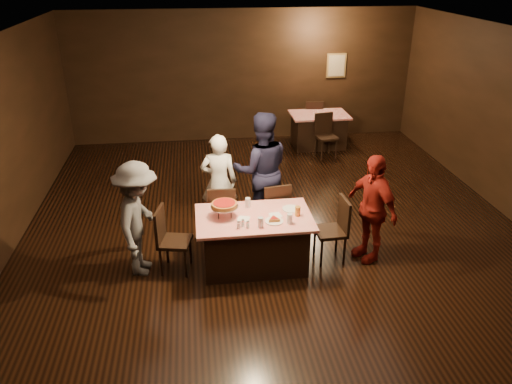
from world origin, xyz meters
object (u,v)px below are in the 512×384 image
main_table (254,241)px  diner_grey_knit (138,219)px  diner_white_jacket (219,182)px  pizza_stand (224,205)px  glass_amber (298,211)px  plate_empty (291,209)px  glass_front_right (290,219)px  glass_front_left (261,222)px  chair_back_far (313,119)px  chair_end_right (330,230)px  diner_red_shirt (372,208)px  back_table (318,130)px  glass_back (248,203)px  diner_navy_hoodie (261,170)px  chair_far_left (222,212)px  chair_far_right (274,209)px  chair_back_near (326,136)px  chair_end_left (175,240)px

main_table → diner_grey_knit: 1.62m
main_table → diner_white_jacket: (-0.41, 1.20, 0.40)m
pizza_stand → glass_amber: size_ratio=2.71×
pizza_stand → plate_empty: bearing=6.0°
glass_front_right → glass_amber: 0.25m
plate_empty → glass_front_left: size_ratio=1.79×
chair_back_far → glass_amber: (-1.50, -5.39, 0.37)m
chair_end_right → diner_red_shirt: bearing=85.3°
back_table → glass_front_left: 5.46m
diner_red_shirt → pizza_stand: diner_red_shirt is taller
chair_back_far → glass_front_right: size_ratio=6.79×
back_table → glass_back: bearing=-115.9°
diner_navy_hoodie → chair_far_left: bearing=33.2°
main_table → chair_far_right: 0.85m
chair_far_right → chair_back_near: 3.70m
chair_back_far → glass_front_left: size_ratio=6.79×
diner_white_jacket → diner_navy_hoodie: 0.70m
glass_back → pizza_stand: bearing=-144.5°
back_table → chair_end_left: size_ratio=1.37×
chair_far_right → glass_front_left: chair_far_right is taller
chair_far_right → diner_navy_hoodie: size_ratio=0.50×
back_table → chair_far_left: 4.71m
chair_back_far → plate_empty: 5.42m
main_table → glass_front_left: 0.55m
chair_end_left → chair_back_far: same height
main_table → diner_navy_hoodie: (0.27, 1.20, 0.56)m
chair_far_right → diner_white_jacket: diner_white_jacket is taller
chair_far_right → diner_grey_knit: (-1.96, -0.71, 0.34)m
diner_grey_knit → glass_front_left: (1.61, -0.34, 0.03)m
back_table → glass_front_right: (-1.65, -4.99, 0.46)m
diner_navy_hoodie → glass_front_right: diner_navy_hoodie is taller
glass_back → glass_amber: bearing=-28.3°
diner_white_jacket → glass_amber: size_ratio=11.25×
glass_front_right → glass_back: size_ratio=1.00×
chair_end_left → chair_back_far: bearing=-18.8°
main_table → diner_white_jacket: 1.33m
chair_back_far → glass_front_left: 6.01m
diner_red_shirt → pizza_stand: bearing=-114.1°
chair_back_far → chair_end_right: bearing=83.5°
main_table → chair_far_right: chair_far_right is taller
main_table → glass_amber: bearing=-4.8°
diner_red_shirt → plate_empty: diner_red_shirt is taller
diner_red_shirt → chair_end_right: bearing=-113.7°
main_table → pizza_stand: 0.70m
chair_end_right → chair_back_near: 4.16m
back_table → chair_far_left: chair_far_left is taller
chair_far_right → chair_back_far: same height
chair_far_left → chair_end_right: (1.50, -0.75, 0.00)m
diner_grey_knit → glass_back: size_ratio=11.64×
glass_front_left → diner_white_jacket: bearing=106.9°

